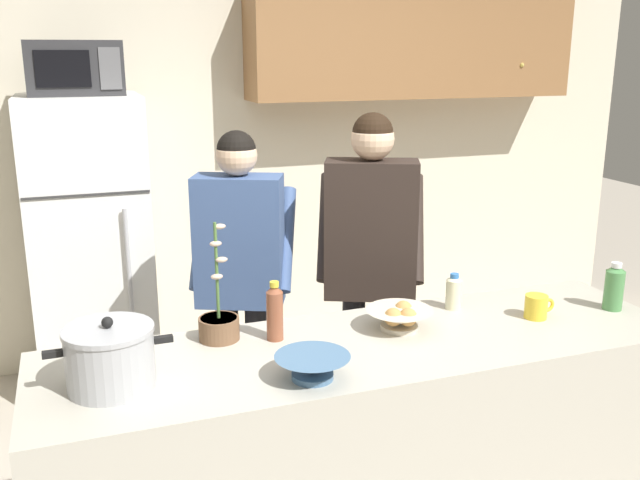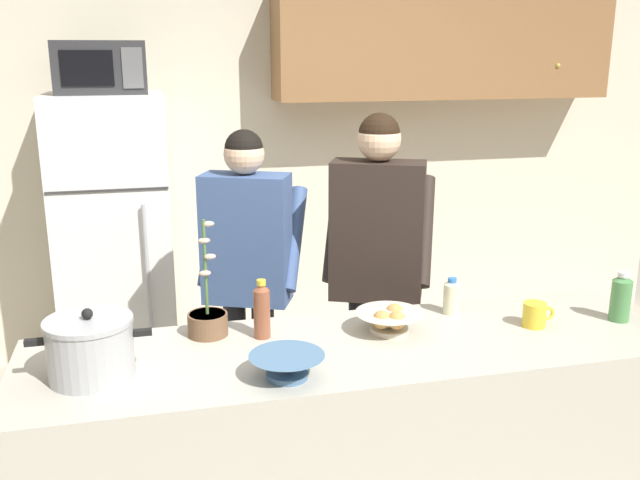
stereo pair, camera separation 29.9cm
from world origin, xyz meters
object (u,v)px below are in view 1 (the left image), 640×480
at_px(bottle_near_edge, 614,287).
at_px(bottle_mid_counter, 454,291).
at_px(person_near_pot, 240,259).
at_px(bread_bowl, 400,317).
at_px(empty_bowl, 312,366).
at_px(potted_orchid, 219,323).
at_px(microwave, 75,68).
at_px(cooking_pot, 110,357).
at_px(coffee_mug, 537,307).
at_px(bottle_far_corner, 275,312).
at_px(refrigerator, 91,250).
at_px(person_by_sink, 370,247).

xyz_separation_m(bottle_near_edge, bottle_mid_counter, (-0.62, 0.23, -0.02)).
height_order(person_near_pot, bread_bowl, person_near_pot).
bearing_deg(empty_bowl, bread_bowl, 31.79).
distance_m(person_near_pot, potted_orchid, 0.76).
xyz_separation_m(person_near_pot, bottle_mid_counter, (0.72, -0.73, -0.00)).
relative_size(microwave, cooking_pot, 1.22).
height_order(empty_bowl, bottle_near_edge, bottle_near_edge).
bearing_deg(microwave, bread_bowl, -58.65).
relative_size(microwave, bottle_near_edge, 2.40).
bearing_deg(empty_bowl, potted_orchid, 117.28).
relative_size(microwave, bread_bowl, 1.85).
relative_size(coffee_mug, bread_bowl, 0.50).
bearing_deg(bottle_far_corner, refrigerator, 109.19).
xyz_separation_m(microwave, empty_bowl, (0.62, -2.03, -0.90)).
height_order(person_near_pot, potted_orchid, person_near_pot).
height_order(coffee_mug, bottle_near_edge, bottle_near_edge).
bearing_deg(cooking_pot, bottle_mid_counter, 10.25).
height_order(cooking_pot, empty_bowl, cooking_pot).
height_order(bottle_near_edge, bottle_far_corner, bottle_far_corner).
xyz_separation_m(cooking_pot, bottle_mid_counter, (1.38, 0.25, -0.03)).
distance_m(bottle_mid_counter, bottle_far_corner, 0.79).
xyz_separation_m(microwave, cooking_pot, (-0.00, -1.87, -0.84)).
xyz_separation_m(bread_bowl, empty_bowl, (-0.45, -0.28, -0.00)).
xyz_separation_m(empty_bowl, bottle_far_corner, (-0.02, 0.35, 0.06)).
relative_size(person_by_sink, potted_orchid, 3.79).
bearing_deg(coffee_mug, cooking_pot, -178.42).
bearing_deg(refrigerator, person_near_pot, -54.37).
height_order(bread_bowl, bottle_mid_counter, bottle_mid_counter).
bearing_deg(refrigerator, microwave, -89.93).
relative_size(coffee_mug, bottle_mid_counter, 0.86).
relative_size(bread_bowl, empty_bowl, 1.04).
bearing_deg(bottle_far_corner, person_near_pot, 85.73).
xyz_separation_m(bread_bowl, bottle_far_corner, (-0.47, 0.07, 0.06)).
height_order(bread_bowl, potted_orchid, potted_orchid).
bearing_deg(cooking_pot, microwave, 89.93).
distance_m(person_near_pot, person_by_sink, 0.62).
relative_size(coffee_mug, bottle_near_edge, 0.65).
height_order(microwave, bottle_far_corner, microwave).
bearing_deg(potted_orchid, microwave, 103.89).
bearing_deg(person_by_sink, bottle_near_edge, -45.05).
bearing_deg(potted_orchid, bottle_near_edge, -8.61).
relative_size(bottle_mid_counter, potted_orchid, 0.34).
distance_m(cooking_pot, potted_orchid, 0.48).
height_order(refrigerator, bottle_near_edge, refrigerator).
distance_m(microwave, empty_bowl, 2.30).
height_order(empty_bowl, bottle_mid_counter, bottle_mid_counter).
distance_m(empty_bowl, bottle_mid_counter, 0.86).
bearing_deg(bread_bowl, refrigerator, 121.04).
bearing_deg(coffee_mug, bread_bowl, 172.61).
distance_m(person_by_sink, potted_orchid, 0.99).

